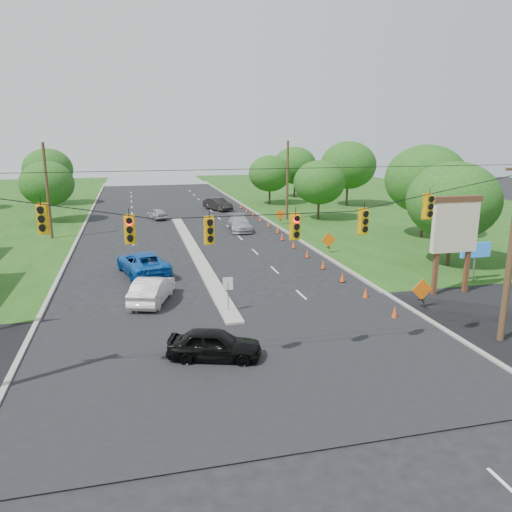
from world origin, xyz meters
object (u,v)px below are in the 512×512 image
object	(u,v)px
pylon_sign	(457,230)
white_sedan	(152,290)
black_sedan	(215,344)
blue_pickup	(143,263)

from	to	relation	value
pylon_sign	white_sedan	xyz separation A→B (m)	(-18.33, 2.68, -3.22)
pylon_sign	black_sedan	world-z (taller)	pylon_sign
black_sedan	white_sedan	size ratio (longest dim) A/B	0.87
black_sedan	blue_pickup	bearing A→B (deg)	28.00
pylon_sign	black_sedan	size ratio (longest dim) A/B	1.48
white_sedan	pylon_sign	bearing A→B (deg)	-170.01
black_sedan	white_sedan	distance (m)	8.83
blue_pickup	white_sedan	bearing A→B (deg)	80.11
white_sedan	blue_pickup	distance (m)	6.38
black_sedan	blue_pickup	size ratio (longest dim) A/B	0.70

